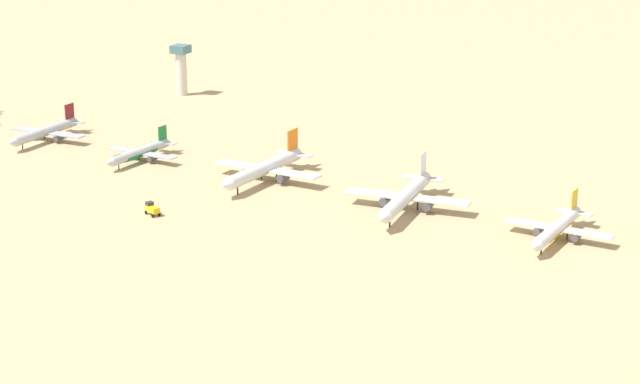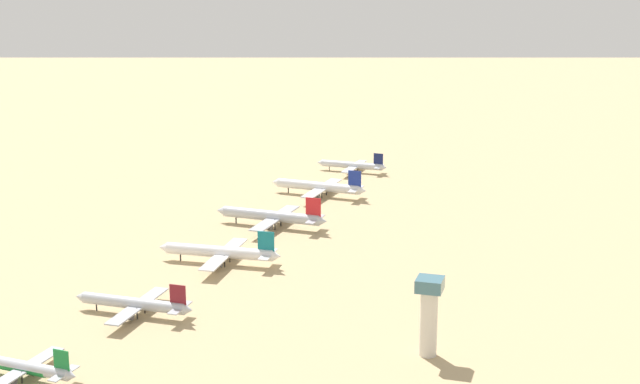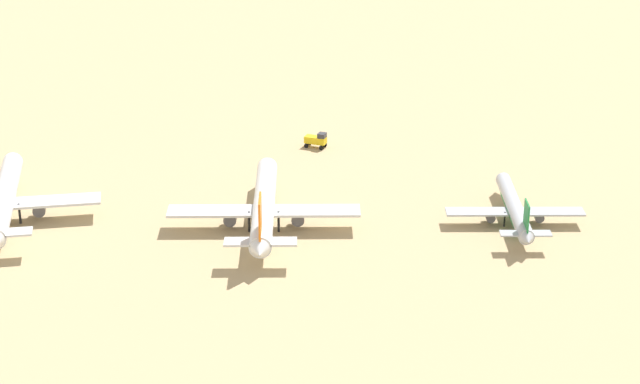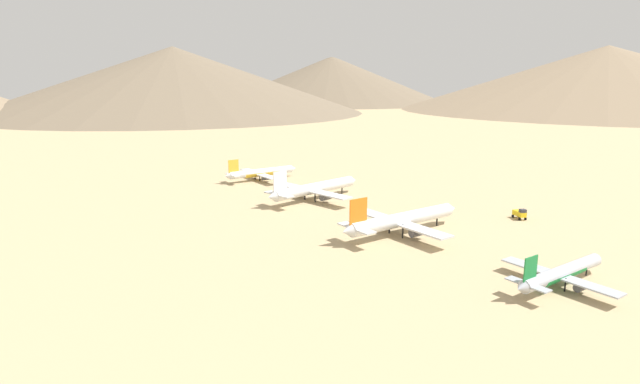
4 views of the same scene
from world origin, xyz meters
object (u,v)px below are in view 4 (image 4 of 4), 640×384
at_px(parked_jet_5, 561,273).
at_px(parked_jet_7, 314,189).
at_px(parked_jet_6, 402,220).
at_px(service_truck, 520,213).
at_px(parked_jet_8, 261,172).

xyz_separation_m(parked_jet_5, parked_jet_7, (11.48, 105.49, 1.34)).
bearing_deg(parked_jet_5, parked_jet_6, 86.78).
bearing_deg(service_truck, parked_jet_8, 104.43).
distance_m(parked_jet_5, parked_jet_7, 106.12).
bearing_deg(parked_jet_7, parked_jet_8, 82.19).
bearing_deg(parked_jet_8, parked_jet_5, -96.72).
xyz_separation_m(parked_jet_6, service_truck, (45.37, -14.97, -2.67)).
distance_m(parked_jet_5, service_truck, 60.75).
relative_size(parked_jet_7, service_truck, 8.57).
bearing_deg(parked_jet_7, service_truck, -61.80).
height_order(parked_jet_5, parked_jet_6, parked_jet_6).
bearing_deg(parked_jet_6, parked_jet_7, 80.94).
bearing_deg(parked_jet_6, service_truck, -18.26).
bearing_deg(parked_jet_5, parked_jet_8, 83.28).
bearing_deg(service_truck, parked_jet_5, -142.66).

